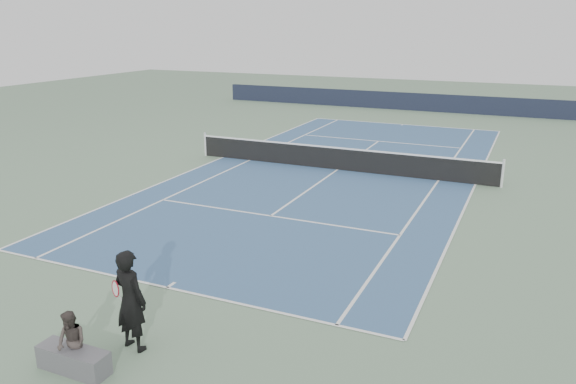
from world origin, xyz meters
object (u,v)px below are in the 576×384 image
at_px(tennis_ball, 104,372).
at_px(tennis_net, 338,158).
at_px(spectator_bench, 73,351).
at_px(tennis_player, 130,300).

bearing_deg(tennis_ball, tennis_net, 93.61).
height_order(tennis_net, tennis_ball, tennis_net).
height_order(tennis_ball, spectator_bench, spectator_bench).
distance_m(tennis_net, spectator_bench, 15.19).
distance_m(tennis_net, tennis_player, 14.21).
height_order(tennis_player, spectator_bench, tennis_player).
bearing_deg(tennis_player, spectator_bench, -115.12).
height_order(tennis_net, tennis_player, tennis_player).
bearing_deg(spectator_bench, tennis_player, 64.88).
bearing_deg(tennis_player, tennis_ball, -86.74).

